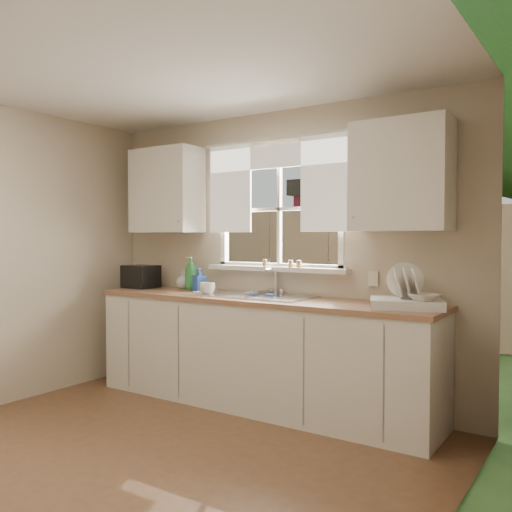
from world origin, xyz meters
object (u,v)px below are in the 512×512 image
Objects in this scene: soap_bottle_a at (191,273)px; dish_rack at (406,299)px; black_appliance at (141,277)px; cup at (207,289)px.

dish_rack is at bearing 12.00° from soap_bottle_a.
cup is at bearing -8.68° from black_appliance.
black_appliance is at bearing -149.03° from soap_bottle_a.
dish_rack is 2.65m from black_appliance.
cup is (0.41, -0.27, -0.10)m from soap_bottle_a.
dish_rack and soap_bottle_a have the same top height.
black_appliance is (-0.94, 0.14, 0.06)m from cup.
soap_bottle_a is 1.04× the size of black_appliance.
soap_bottle_a is at bearing 13.80° from black_appliance.
dish_rack is 2.13m from soap_bottle_a.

